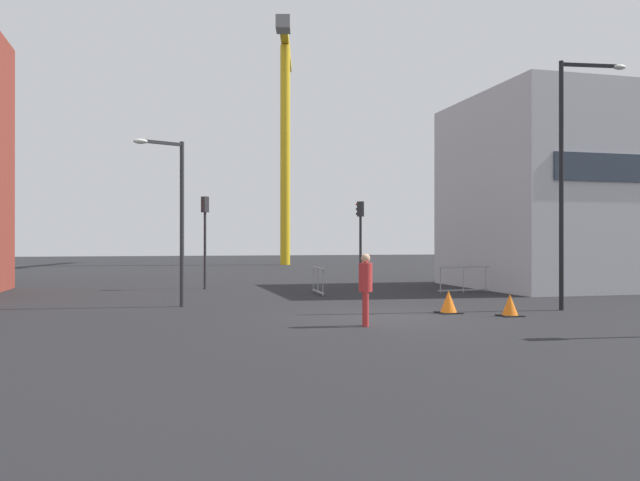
{
  "coord_description": "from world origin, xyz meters",
  "views": [
    {
      "loc": [
        -6.08,
        -16.67,
        2.12
      ],
      "look_at": [
        0.0,
        7.07,
        2.16
      ],
      "focal_mm": 35.78,
      "sensor_mm": 36.0,
      "label": 1
    }
  ],
  "objects_px": {
    "traffic_light_crosswalk": "(205,227)",
    "pedestrian_walking": "(366,284)",
    "traffic_light_corner": "(360,230)",
    "traffic_cone_on_verge": "(510,306)",
    "construction_crane": "(285,114)",
    "streetlamp_tall": "(570,162)",
    "streetlamp_short": "(175,206)",
    "traffic_cone_orange": "(449,303)"
  },
  "relations": [
    {
      "from": "streetlamp_tall",
      "to": "pedestrian_walking",
      "type": "xyz_separation_m",
      "value": [
        -7.3,
        -1.99,
        -3.51
      ]
    },
    {
      "from": "construction_crane",
      "to": "pedestrian_walking",
      "type": "height_order",
      "value": "construction_crane"
    },
    {
      "from": "streetlamp_short",
      "to": "traffic_cone_orange",
      "type": "relative_size",
      "value": 8.07
    },
    {
      "from": "streetlamp_tall",
      "to": "traffic_light_corner",
      "type": "xyz_separation_m",
      "value": [
        -3.15,
        11.21,
        -1.89
      ]
    },
    {
      "from": "streetlamp_short",
      "to": "traffic_cone_on_verge",
      "type": "distance_m",
      "value": 10.81
    },
    {
      "from": "pedestrian_walking",
      "to": "traffic_cone_orange",
      "type": "bearing_deg",
      "value": 33.16
    },
    {
      "from": "streetlamp_short",
      "to": "traffic_light_crosswalk",
      "type": "xyz_separation_m",
      "value": [
        1.5,
        7.59,
        -0.51
      ]
    },
    {
      "from": "traffic_light_crosswalk",
      "to": "traffic_cone_orange",
      "type": "bearing_deg",
      "value": -60.98
    },
    {
      "from": "streetlamp_short",
      "to": "streetlamp_tall",
      "type": "bearing_deg",
      "value": -18.49
    },
    {
      "from": "streetlamp_short",
      "to": "traffic_cone_on_verge",
      "type": "height_order",
      "value": "streetlamp_short"
    },
    {
      "from": "streetlamp_tall",
      "to": "traffic_light_corner",
      "type": "relative_size",
      "value": 1.93
    },
    {
      "from": "traffic_cone_orange",
      "to": "traffic_cone_on_verge",
      "type": "relative_size",
      "value": 1.07
    },
    {
      "from": "construction_crane",
      "to": "traffic_cone_on_verge",
      "type": "distance_m",
      "value": 43.45
    },
    {
      "from": "streetlamp_tall",
      "to": "traffic_light_crosswalk",
      "type": "relative_size",
      "value": 1.87
    },
    {
      "from": "construction_crane",
      "to": "traffic_cone_on_verge",
      "type": "height_order",
      "value": "construction_crane"
    },
    {
      "from": "streetlamp_short",
      "to": "traffic_light_corner",
      "type": "xyz_separation_m",
      "value": [
        8.65,
        7.27,
        -0.59
      ]
    },
    {
      "from": "traffic_light_crosswalk",
      "to": "traffic_cone_orange",
      "type": "relative_size",
      "value": 6.18
    },
    {
      "from": "construction_crane",
      "to": "traffic_light_crosswalk",
      "type": "relative_size",
      "value": 5.11
    },
    {
      "from": "pedestrian_walking",
      "to": "traffic_light_crosswalk",
      "type": "bearing_deg",
      "value": 102.5
    },
    {
      "from": "traffic_light_corner",
      "to": "traffic_cone_orange",
      "type": "xyz_separation_m",
      "value": [
        -0.84,
        -11.04,
        -2.37
      ]
    },
    {
      "from": "construction_crane",
      "to": "traffic_cone_orange",
      "type": "relative_size",
      "value": 31.62
    },
    {
      "from": "traffic_cone_orange",
      "to": "traffic_light_corner",
      "type": "bearing_deg",
      "value": 85.63
    },
    {
      "from": "streetlamp_tall",
      "to": "pedestrian_walking",
      "type": "height_order",
      "value": "streetlamp_tall"
    },
    {
      "from": "streetlamp_tall",
      "to": "traffic_cone_on_verge",
      "type": "bearing_deg",
      "value": -160.2
    },
    {
      "from": "traffic_light_crosswalk",
      "to": "pedestrian_walking",
      "type": "distance_m",
      "value": 13.96
    },
    {
      "from": "pedestrian_walking",
      "to": "traffic_cone_on_verge",
      "type": "height_order",
      "value": "pedestrian_walking"
    },
    {
      "from": "traffic_light_corner",
      "to": "traffic_cone_on_verge",
      "type": "bearing_deg",
      "value": -87.56
    },
    {
      "from": "construction_crane",
      "to": "traffic_cone_orange",
      "type": "bearing_deg",
      "value": -94.34
    },
    {
      "from": "construction_crane",
      "to": "streetlamp_short",
      "type": "xyz_separation_m",
      "value": [
        -10.85,
        -36.36,
        -10.56
      ]
    },
    {
      "from": "traffic_cone_orange",
      "to": "traffic_cone_on_verge",
      "type": "distance_m",
      "value": 1.76
    },
    {
      "from": "streetlamp_tall",
      "to": "traffic_light_crosswalk",
      "type": "height_order",
      "value": "streetlamp_tall"
    },
    {
      "from": "traffic_light_corner",
      "to": "construction_crane",
      "type": "bearing_deg",
      "value": 85.67
    },
    {
      "from": "streetlamp_tall",
      "to": "traffic_cone_on_verge",
      "type": "relative_size",
      "value": 12.34
    },
    {
      "from": "traffic_cone_orange",
      "to": "traffic_cone_on_verge",
      "type": "bearing_deg",
      "value": -39.46
    },
    {
      "from": "pedestrian_walking",
      "to": "traffic_cone_orange",
      "type": "relative_size",
      "value": 2.72
    },
    {
      "from": "construction_crane",
      "to": "streetlamp_tall",
      "type": "distance_m",
      "value": 41.36
    },
    {
      "from": "construction_crane",
      "to": "traffic_light_corner",
      "type": "xyz_separation_m",
      "value": [
        -2.2,
        -29.09,
        -11.15
      ]
    },
    {
      "from": "construction_crane",
      "to": "streetlamp_short",
      "type": "distance_m",
      "value": 39.38
    },
    {
      "from": "construction_crane",
      "to": "traffic_cone_orange",
      "type": "xyz_separation_m",
      "value": [
        -3.04,
        -40.13,
        -13.52
      ]
    },
    {
      "from": "traffic_cone_on_verge",
      "to": "traffic_light_crosswalk",
      "type": "bearing_deg",
      "value": 121.55
    },
    {
      "from": "streetlamp_tall",
      "to": "streetlamp_short",
      "type": "distance_m",
      "value": 12.51
    },
    {
      "from": "traffic_light_corner",
      "to": "traffic_cone_on_verge",
      "type": "xyz_separation_m",
      "value": [
        0.52,
        -12.16,
        -2.39
      ]
    }
  ]
}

